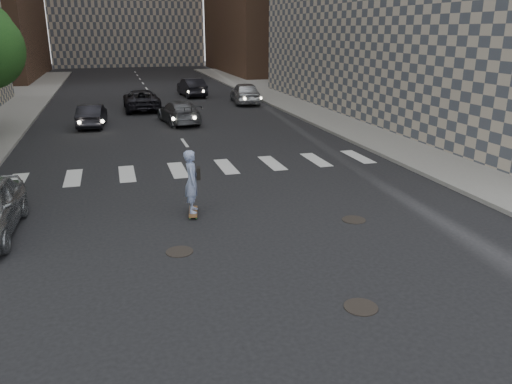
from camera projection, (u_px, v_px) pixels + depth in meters
ground at (268, 262)px, 12.15m from camera, size 160.00×160.00×0.00m
sidewalk_right at (382, 111)px, 34.21m from camera, size 13.00×80.00×0.15m
manhole_a at (361, 307)px, 10.18m from camera, size 0.70×0.70×0.02m
manhole_b at (180, 252)px, 12.72m from camera, size 0.70×0.70×0.02m
manhole_c at (354, 220)px, 14.85m from camera, size 0.70×0.70×0.02m
skateboarder at (192, 181)px, 14.96m from camera, size 0.58×1.05×2.03m
traffic_car_a at (92, 115)px, 28.92m from camera, size 1.72×4.02×1.29m
traffic_car_b at (179, 112)px, 29.99m from camera, size 2.44×4.77×1.33m
traffic_car_c at (141, 100)px, 34.86m from camera, size 2.36×5.11×1.42m
traffic_car_d at (245, 93)px, 37.95m from camera, size 2.41×4.90×1.61m
traffic_car_e at (192, 87)px, 42.00m from camera, size 2.02×4.70×1.51m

